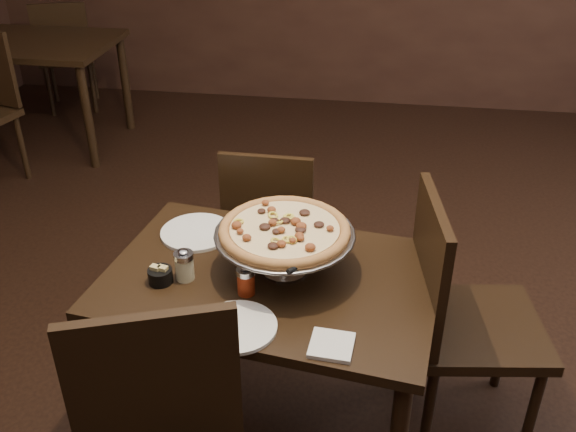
# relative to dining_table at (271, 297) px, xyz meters

# --- Properties ---
(room) EXTENTS (6.04, 7.04, 2.84)m
(room) POSITION_rel_dining_table_xyz_m (0.16, 0.05, 0.81)
(room) COLOR black
(room) RESTS_ON ground
(dining_table) EXTENTS (1.18, 0.87, 0.68)m
(dining_table) POSITION_rel_dining_table_xyz_m (0.00, 0.00, 0.00)
(dining_table) COLOR black
(dining_table) RESTS_ON ground
(background_table) EXTENTS (1.20, 0.80, 0.75)m
(background_table) POSITION_rel_dining_table_xyz_m (-2.11, 2.34, 0.06)
(background_table) COLOR black
(background_table) RESTS_ON ground
(pizza_stand) EXTENTS (0.46, 0.46, 0.19)m
(pizza_stand) POSITION_rel_dining_table_xyz_m (0.04, 0.04, 0.24)
(pizza_stand) COLOR #B9B9C0
(pizza_stand) RESTS_ON dining_table
(parmesan_shaker) EXTENTS (0.06, 0.06, 0.11)m
(parmesan_shaker) POSITION_rel_dining_table_xyz_m (-0.28, -0.06, 0.14)
(parmesan_shaker) COLOR beige
(parmesan_shaker) RESTS_ON dining_table
(pepper_flake_shaker) EXTENTS (0.06, 0.06, 0.10)m
(pepper_flake_shaker) POSITION_rel_dining_table_xyz_m (-0.06, -0.11, 0.14)
(pepper_flake_shaker) COLOR maroon
(pepper_flake_shaker) RESTS_ON dining_table
(packet_caddy) EXTENTS (0.08, 0.08, 0.06)m
(packet_caddy) POSITION_rel_dining_table_xyz_m (-0.35, -0.09, 0.12)
(packet_caddy) COLOR black
(packet_caddy) RESTS_ON dining_table
(napkin_stack) EXTENTS (0.13, 0.13, 0.01)m
(napkin_stack) POSITION_rel_dining_table_xyz_m (0.23, -0.32, 0.10)
(napkin_stack) COLOR silver
(napkin_stack) RESTS_ON dining_table
(plate_left) EXTENTS (0.26, 0.26, 0.01)m
(plate_left) POSITION_rel_dining_table_xyz_m (-0.31, 0.22, 0.10)
(plate_left) COLOR white
(plate_left) RESTS_ON dining_table
(plate_near) EXTENTS (0.24, 0.24, 0.01)m
(plate_near) POSITION_rel_dining_table_xyz_m (-0.05, -0.28, 0.10)
(plate_near) COLOR white
(plate_near) RESTS_ON dining_table
(serving_spatula) EXTENTS (0.15, 0.15, 0.02)m
(serving_spatula) POSITION_rel_dining_table_xyz_m (0.12, -0.14, 0.24)
(serving_spatula) COLOR #B9B9C0
(serving_spatula) RESTS_ON pizza_stand
(chair_far) EXTENTS (0.40, 0.40, 0.84)m
(chair_far) POSITION_rel_dining_table_xyz_m (-0.12, 0.69, -0.13)
(chair_far) COLOR black
(chair_far) RESTS_ON ground
(chair_side) EXTENTS (0.50, 0.50, 0.95)m
(chair_side) POSITION_rel_dining_table_xyz_m (0.64, 0.10, -0.07)
(chair_side) COLOR black
(chair_side) RESTS_ON ground
(bg_chair_far) EXTENTS (0.53, 0.53, 0.88)m
(bg_chair_far) POSITION_rel_dining_table_xyz_m (-2.16, 2.99, -0.11)
(bg_chair_far) COLOR black
(bg_chair_far) RESTS_ON ground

